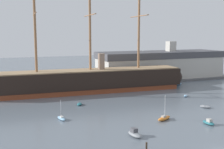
{
  "coord_description": "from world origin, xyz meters",
  "views": [
    {
      "loc": [
        -32.14,
        -33.19,
        18.81
      ],
      "look_at": [
        -4.78,
        35.81,
        8.0
      ],
      "focal_mm": 45.46,
      "sensor_mm": 36.0,
      "label": 1
    }
  ],
  "objects_px": {
    "motorboat_far_left": "(15,95)",
    "mooring_piling_nearest": "(146,147)",
    "dinghy_alongside_bow": "(79,104)",
    "dinghy_distant_centre": "(96,84)",
    "motorboat_far_right": "(179,83)",
    "dockside_warehouse_right": "(161,65)",
    "dinghy_alongside_stern": "(186,96)",
    "seagull_in_flight": "(143,51)",
    "tall_ship": "(91,80)",
    "dinghy_mid_right": "(205,107)",
    "sailboat_near_centre": "(164,118)",
    "motorboat_foreground_left": "(135,134)",
    "sailboat_mid_left": "(61,118)",
    "motorboat_foreground_right": "(209,122)"
  },
  "relations": [
    {
      "from": "motorboat_far_left",
      "to": "mooring_piling_nearest",
      "type": "height_order",
      "value": "motorboat_far_left"
    },
    {
      "from": "motorboat_foreground_left",
      "to": "dinghy_mid_right",
      "type": "distance_m",
      "value": 28.2
    },
    {
      "from": "sailboat_near_centre",
      "to": "motorboat_far_left",
      "type": "xyz_separation_m",
      "value": [
        -28.99,
        35.8,
        0.17
      ]
    },
    {
      "from": "sailboat_near_centre",
      "to": "motorboat_far_left",
      "type": "relative_size",
      "value": 1.25
    },
    {
      "from": "motorboat_far_left",
      "to": "dockside_warehouse_right",
      "type": "relative_size",
      "value": 0.08
    },
    {
      "from": "motorboat_foreground_right",
      "to": "dinghy_distant_centre",
      "type": "xyz_separation_m",
      "value": [
        -7.25,
        52.25,
        -0.19
      ]
    },
    {
      "from": "motorboat_far_right",
      "to": "dockside_warehouse_right",
      "type": "distance_m",
      "value": 14.89
    },
    {
      "from": "dinghy_alongside_bow",
      "to": "motorboat_foreground_right",
      "type": "bearing_deg",
      "value": -50.71
    },
    {
      "from": "tall_ship",
      "to": "motorboat_foreground_left",
      "type": "relative_size",
      "value": 18.94
    },
    {
      "from": "motorboat_far_right",
      "to": "dinghy_distant_centre",
      "type": "relative_size",
      "value": 1.61
    },
    {
      "from": "mooring_piling_nearest",
      "to": "motorboat_foreground_right",
      "type": "bearing_deg",
      "value": 21.31
    },
    {
      "from": "motorboat_foreground_left",
      "to": "seagull_in_flight",
      "type": "xyz_separation_m",
      "value": [
        9.05,
        14.53,
        14.14
      ]
    },
    {
      "from": "tall_ship",
      "to": "dinghy_mid_right",
      "type": "height_order",
      "value": "tall_ship"
    },
    {
      "from": "motorboat_foreground_left",
      "to": "dinghy_mid_right",
      "type": "relative_size",
      "value": 1.29
    },
    {
      "from": "motorboat_foreground_right",
      "to": "motorboat_far_right",
      "type": "bearing_deg",
      "value": 62.69
    },
    {
      "from": "sailboat_near_centre",
      "to": "seagull_in_flight",
      "type": "xyz_separation_m",
      "value": [
        -1.34,
        7.92,
        14.23
      ]
    },
    {
      "from": "motorboat_far_right",
      "to": "motorboat_far_left",
      "type": "bearing_deg",
      "value": 179.11
    },
    {
      "from": "dinghy_mid_right",
      "to": "mooring_piling_nearest",
      "type": "distance_m",
      "value": 32.5
    },
    {
      "from": "dinghy_distant_centre",
      "to": "seagull_in_flight",
      "type": "distance_m",
      "value": 40.93
    },
    {
      "from": "sailboat_near_centre",
      "to": "motorboat_far_left",
      "type": "bearing_deg",
      "value": 129.0
    },
    {
      "from": "sailboat_mid_left",
      "to": "tall_ship",
      "type": "bearing_deg",
      "value": 60.44
    },
    {
      "from": "motorboat_foreground_right",
      "to": "motorboat_far_left",
      "type": "xyz_separation_m",
      "value": [
        -35.97,
        41.84,
        0.19
      ]
    },
    {
      "from": "tall_ship",
      "to": "sailboat_mid_left",
      "type": "distance_m",
      "value": 30.5
    },
    {
      "from": "dinghy_mid_right",
      "to": "motorboat_far_left",
      "type": "height_order",
      "value": "motorboat_far_left"
    },
    {
      "from": "dinghy_alongside_bow",
      "to": "motorboat_far_right",
      "type": "distance_m",
      "value": 44.73
    },
    {
      "from": "motorboat_foreground_right",
      "to": "seagull_in_flight",
      "type": "distance_m",
      "value": 21.61
    },
    {
      "from": "motorboat_foreground_left",
      "to": "motorboat_far_left",
      "type": "distance_m",
      "value": 46.32
    },
    {
      "from": "dinghy_distant_centre",
      "to": "dockside_warehouse_right",
      "type": "bearing_deg",
      "value": 5.26
    },
    {
      "from": "motorboat_far_left",
      "to": "seagull_in_flight",
      "type": "xyz_separation_m",
      "value": [
        27.65,
        -27.88,
        14.05
      ]
    },
    {
      "from": "dinghy_alongside_stern",
      "to": "dinghy_alongside_bow",
      "type": "bearing_deg",
      "value": 176.96
    },
    {
      "from": "motorboat_far_left",
      "to": "mooring_piling_nearest",
      "type": "xyz_separation_m",
      "value": [
        17.41,
        -49.08,
        0.12
      ]
    },
    {
      "from": "dinghy_mid_right",
      "to": "sailboat_near_centre",
      "type": "bearing_deg",
      "value": -162.03
    },
    {
      "from": "mooring_piling_nearest",
      "to": "motorboat_foreground_left",
      "type": "bearing_deg",
      "value": 79.92
    },
    {
      "from": "motorboat_far_right",
      "to": "sailboat_mid_left",
      "type": "bearing_deg",
      "value": -151.63
    },
    {
      "from": "dockside_warehouse_right",
      "to": "dinghy_alongside_bow",
      "type": "bearing_deg",
      "value": -145.21
    },
    {
      "from": "tall_ship",
      "to": "seagull_in_flight",
      "type": "relative_size",
      "value": 83.29
    },
    {
      "from": "sailboat_near_centre",
      "to": "seagull_in_flight",
      "type": "distance_m",
      "value": 16.34
    },
    {
      "from": "dinghy_alongside_stern",
      "to": "motorboat_far_right",
      "type": "relative_size",
      "value": 0.63
    },
    {
      "from": "dinghy_alongside_bow",
      "to": "dinghy_distant_centre",
      "type": "xyz_separation_m",
      "value": [
        13.55,
        26.83,
        -0.07
      ]
    },
    {
      "from": "seagull_in_flight",
      "to": "dinghy_mid_right",
      "type": "bearing_deg",
      "value": -10.05
    },
    {
      "from": "motorboat_foreground_left",
      "to": "sailboat_near_centre",
      "type": "distance_m",
      "value": 12.32
    },
    {
      "from": "dinghy_distant_centre",
      "to": "sailboat_near_centre",
      "type": "bearing_deg",
      "value": -89.67
    },
    {
      "from": "dinghy_alongside_bow",
      "to": "tall_ship",
      "type": "bearing_deg",
      "value": 62.87
    },
    {
      "from": "tall_ship",
      "to": "mooring_piling_nearest",
      "type": "distance_m",
      "value": 48.54
    },
    {
      "from": "tall_ship",
      "to": "motorboat_foreground_right",
      "type": "distance_m",
      "value": 42.99
    },
    {
      "from": "sailboat_near_centre",
      "to": "seagull_in_flight",
      "type": "relative_size",
      "value": 6.23
    },
    {
      "from": "dinghy_mid_right",
      "to": "seagull_in_flight",
      "type": "xyz_separation_m",
      "value": [
        -16.66,
        2.95,
        14.35
      ]
    },
    {
      "from": "motorboat_foreground_left",
      "to": "seagull_in_flight",
      "type": "height_order",
      "value": "seagull_in_flight"
    },
    {
      "from": "dinghy_alongside_bow",
      "to": "dockside_warehouse_right",
      "type": "bearing_deg",
      "value": 34.79
    },
    {
      "from": "dinghy_distant_centre",
      "to": "seagull_in_flight",
      "type": "xyz_separation_m",
      "value": [
        -1.08,
        -38.29,
        14.43
      ]
    }
  ]
}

